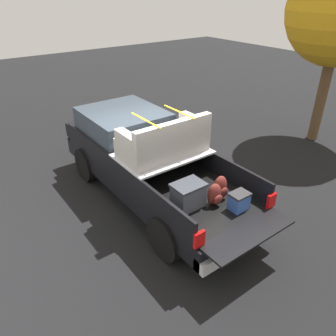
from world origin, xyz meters
TOP-DOWN VIEW (x-y plane):
  - ground_plane at (0.00, 0.00)m, footprint 40.00×40.00m
  - pickup_truck at (0.36, 0.00)m, footprint 6.05×2.06m

SIDE VIEW (x-z plane):
  - ground_plane at x=0.00m, z-range 0.00..0.00m
  - pickup_truck at x=0.36m, z-range -0.14..2.08m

